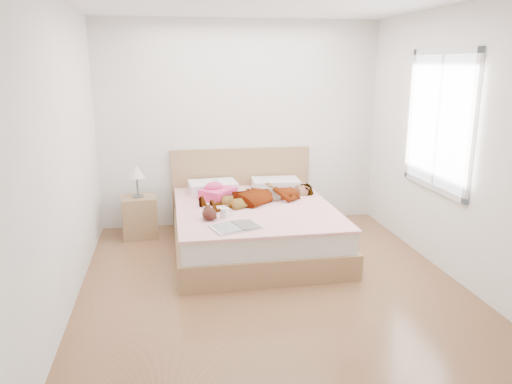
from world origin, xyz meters
The scene contains 11 objects.
ground centered at (0.00, 0.00, 0.00)m, with size 4.00×4.00×0.00m, color #4C3118.
woman centered at (0.13, 1.15, 0.61)m, with size 0.55×1.47×0.20m, color white.
hair centered at (-0.44, 1.60, 0.55)m, with size 0.39×0.48×0.07m, color black.
phone centered at (-0.37, 1.55, 0.68)m, with size 0.04×0.09×0.01m, color silver.
room_shell centered at (1.77, 0.30, 1.50)m, with size 4.00×4.00×4.00m.
bed centered at (0.00, 1.04, 0.28)m, with size 1.80×2.08×1.00m.
towel centered at (-0.38, 1.34, 0.59)m, with size 0.48×0.48×0.20m.
magazine centered at (-0.30, 0.23, 0.52)m, with size 0.54×0.43×0.03m.
coffee_mug centered at (-0.37, 0.59, 0.56)m, with size 0.14×0.11×0.10m.
plush_toy centered at (-0.54, 0.55, 0.58)m, with size 0.16×0.23×0.13m.
nightstand centered at (-1.31, 1.62, 0.29)m, with size 0.45×0.41×0.88m.
Camera 1 is at (-0.92, -4.34, 2.07)m, focal length 35.00 mm.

